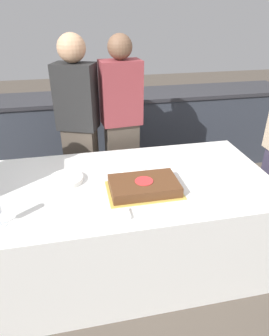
{
  "coord_description": "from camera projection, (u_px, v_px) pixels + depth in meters",
  "views": [
    {
      "loc": [
        -0.32,
        -1.73,
        1.81
      ],
      "look_at": [
        0.04,
        0.0,
        0.84
      ],
      "focal_mm": 32.0,
      "sensor_mm": 36.0,
      "label": 1
    }
  ],
  "objects": [
    {
      "name": "side_plate_near_cake",
      "position": [
        132.0,
        167.0,
        2.23
      ],
      "size": [
        0.22,
        0.22,
        0.0
      ],
      "color": "white",
      "rests_on": "dining_table"
    },
    {
      "name": "person_standing_back",
      "position": [
        79.0,
        129.0,
        2.57
      ],
      "size": [
        0.38,
        0.31,
        1.63
      ],
      "rotation": [
        0.0,
        0.0,
        2.75
      ],
      "color": "#4C4238",
      "rests_on": "ground_plane"
    },
    {
      "name": "back_counter",
      "position": [
        105.0,
        133.0,
        3.55
      ],
      "size": [
        4.4,
        0.58,
        0.92
      ],
      "color": "#333842",
      "rests_on": "ground_plane"
    },
    {
      "name": "dining_table",
      "position": [
        130.0,
        224.0,
        2.23
      ],
      "size": [
        1.98,
        1.03,
        0.74
      ],
      "color": "silver",
      "rests_on": "ground_plane"
    },
    {
      "name": "ground_plane",
      "position": [
        130.0,
        260.0,
        2.41
      ],
      "size": [
        14.0,
        14.0,
        0.0
      ],
      "primitive_type": "plane",
      "color": "brown"
    },
    {
      "name": "person_cutting_cake",
      "position": [
        122.0,
        128.0,
        2.65
      ],
      "size": [
        0.35,
        0.23,
        1.62
      ],
      "rotation": [
        0.0,
        0.0,
        -3.05
      ],
      "color": "#4C4238",
      "rests_on": "ground_plane"
    },
    {
      "name": "utensil_pile",
      "position": [
        118.0,
        215.0,
        1.71
      ],
      "size": [
        0.14,
        0.09,
        0.02
      ],
      "color": "white",
      "rests_on": "dining_table"
    },
    {
      "name": "plate_stack",
      "position": [
        66.0,
        179.0,
        2.04
      ],
      "size": [
        0.23,
        0.23,
        0.04
      ],
      "color": "white",
      "rests_on": "dining_table"
    },
    {
      "name": "cake",
      "position": [
        144.0,
        186.0,
        1.94
      ],
      "size": [
        0.48,
        0.32,
        0.07
      ],
      "color": "gold",
      "rests_on": "dining_table"
    },
    {
      "name": "side_plate_right_edge",
      "position": [
        212.0,
        171.0,
        2.17
      ],
      "size": [
        0.22,
        0.22,
        0.0
      ],
      "color": "white",
      "rests_on": "dining_table"
    }
  ]
}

